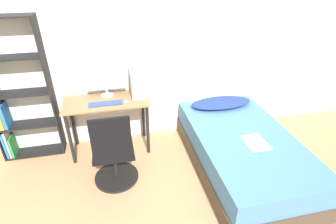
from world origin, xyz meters
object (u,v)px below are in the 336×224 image
Objects in this scene: monitor at (105,76)px; pc_tower at (138,83)px; keyboard at (106,104)px; office_chair at (114,157)px; bed at (242,151)px; bookshelf at (7,95)px.

pc_tower is at bearing -11.45° from monitor.
monitor is 1.24× the size of keyboard.
office_chair is at bearing -117.62° from pc_tower.
bed is (1.57, -0.07, -0.13)m from office_chair.
bed is at bearing -29.98° from monitor.
keyboard is at bearing 157.95° from bed.
office_chair is 0.48× the size of bed.
office_chair is at bearing -89.15° from monitor.
bookshelf reaches higher than pc_tower.
office_chair is at bearing 177.28° from bed.
monitor reaches higher than pc_tower.
bed is at bearing -35.26° from pc_tower.
bookshelf reaches higher than monitor.
monitor is 0.43m from pc_tower.
keyboard is (-0.04, 0.58, 0.40)m from office_chair.
bed is at bearing -17.78° from bookshelf.
office_chair is 1.07m from monitor.
bookshelf reaches higher than keyboard.
bookshelf reaches higher than bed.
pc_tower is (0.40, 0.76, 0.56)m from office_chair.
office_chair is (1.20, -0.81, -0.52)m from bookshelf.
office_chair is 1.02m from pc_tower.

